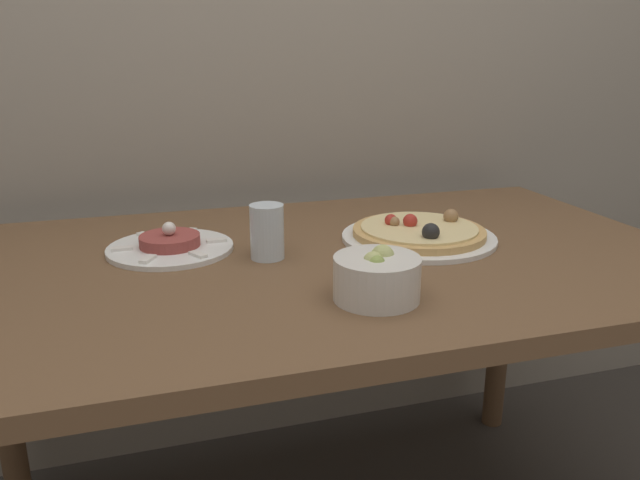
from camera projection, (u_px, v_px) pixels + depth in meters
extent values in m
cube|color=brown|center=(320.00, 264.00, 1.20)|extent=(1.45, 0.85, 0.03)
cylinder|color=brown|center=(2.00, 389.00, 1.46)|extent=(0.06, 0.06, 0.69)
cylinder|color=brown|center=(501.00, 319.00, 1.83)|extent=(0.06, 0.06, 0.69)
cylinder|color=white|center=(419.00, 238.00, 1.29)|extent=(0.32, 0.32, 0.01)
cylinder|color=tan|center=(419.00, 232.00, 1.29)|extent=(0.27, 0.27, 0.01)
cylinder|color=beige|center=(419.00, 228.00, 1.29)|extent=(0.24, 0.24, 0.00)
sphere|color=#997047|center=(451.00, 216.00, 1.33)|extent=(0.03, 0.03, 0.03)
sphere|color=#B22D23|center=(410.00, 221.00, 1.29)|extent=(0.03, 0.03, 0.03)
sphere|color=#997047|center=(394.00, 222.00, 1.29)|extent=(0.02, 0.02, 0.02)
sphere|color=#B22D23|center=(391.00, 220.00, 1.30)|extent=(0.03, 0.03, 0.03)
sphere|color=black|center=(431.00, 232.00, 1.21)|extent=(0.03, 0.03, 0.03)
cylinder|color=white|center=(170.00, 248.00, 1.22)|extent=(0.25, 0.25, 0.01)
cylinder|color=#933D38|center=(170.00, 240.00, 1.22)|extent=(0.12, 0.12, 0.02)
sphere|color=silver|center=(169.00, 229.00, 1.21)|extent=(0.03, 0.03, 0.03)
cube|color=white|center=(217.00, 240.00, 1.25)|extent=(0.04, 0.02, 0.01)
cube|color=white|center=(190.00, 232.00, 1.31)|extent=(0.03, 0.04, 0.01)
cube|color=white|center=(145.00, 235.00, 1.28)|extent=(0.03, 0.04, 0.01)
cube|color=white|center=(122.00, 249.00, 1.20)|extent=(0.04, 0.02, 0.01)
cube|color=white|center=(148.00, 259.00, 1.14)|extent=(0.03, 0.04, 0.01)
cube|color=white|center=(198.00, 254.00, 1.16)|extent=(0.03, 0.04, 0.01)
cylinder|color=silver|center=(377.00, 278.00, 0.98)|extent=(0.14, 0.14, 0.07)
sphere|color=#B7BC70|center=(373.00, 262.00, 0.97)|extent=(0.03, 0.03, 0.03)
sphere|color=#B7BC70|center=(382.00, 256.00, 0.99)|extent=(0.04, 0.04, 0.04)
sphere|color=#8EA34C|center=(377.00, 264.00, 0.96)|extent=(0.03, 0.03, 0.03)
cylinder|color=silver|center=(267.00, 232.00, 1.17)|extent=(0.06, 0.06, 0.10)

